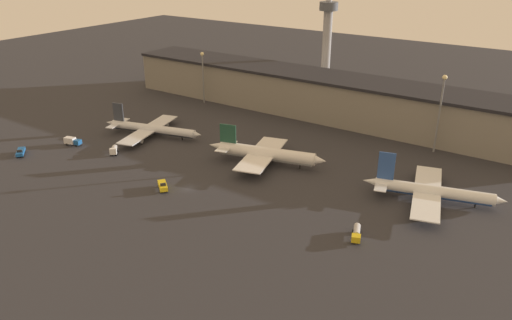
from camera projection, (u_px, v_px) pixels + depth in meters
ground at (189, 188)px, 159.27m from camera, size 600.00×600.00×0.00m
terminal_building at (320, 95)px, 223.13m from camera, size 198.04×24.78×18.84m
airplane_0 at (152, 129)px, 201.36m from camera, size 43.06×36.75×12.29m
airplane_1 at (265, 154)px, 175.34m from camera, size 43.01×33.77×13.11m
airplane_2 at (431, 191)px, 150.23m from camera, size 41.12×38.21×13.97m
service_vehicle_0 at (163, 186)px, 157.78m from camera, size 6.53×5.89×2.95m
service_vehicle_1 at (357, 233)px, 131.82m from camera, size 4.61×7.76×2.52m
service_vehicle_2 at (72, 141)px, 192.49m from camera, size 7.11×4.03×3.08m
service_vehicle_3 at (21, 152)px, 183.62m from camera, size 7.17×6.53×2.70m
service_vehicle_4 at (114, 150)px, 184.30m from camera, size 4.83×5.18×2.94m
lamp_post_0 at (203, 71)px, 238.11m from camera, size 1.80×1.80×24.81m
lamp_post_1 at (441, 105)px, 179.69m from camera, size 1.80×1.80×29.36m
control_tower at (327, 39)px, 247.18m from camera, size 9.00×9.00×48.68m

